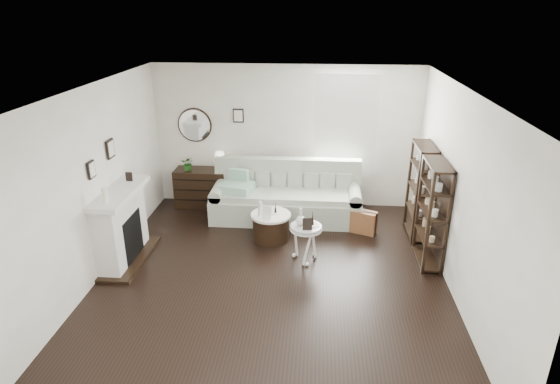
# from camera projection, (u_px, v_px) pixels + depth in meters

# --- Properties ---
(room) EXTENTS (5.50, 5.50, 5.50)m
(room) POSITION_uv_depth(u_px,v_px,m) (325.00, 126.00, 8.67)
(room) COLOR black
(room) RESTS_ON ground
(fireplace) EXTENTS (0.50, 1.40, 1.84)m
(fireplace) POSITION_uv_depth(u_px,v_px,m) (122.00, 228.00, 7.08)
(fireplace) COLOR white
(fireplace) RESTS_ON ground
(shelf_unit_far) EXTENTS (0.30, 0.80, 1.60)m
(shelf_unit_far) POSITION_uv_depth(u_px,v_px,m) (420.00, 191.00, 7.78)
(shelf_unit_far) COLOR black
(shelf_unit_far) RESTS_ON ground
(shelf_unit_near) EXTENTS (0.30, 0.80, 1.60)m
(shelf_unit_near) POSITION_uv_depth(u_px,v_px,m) (432.00, 214.00, 6.95)
(shelf_unit_near) COLOR black
(shelf_unit_near) RESTS_ON ground
(sofa) EXTENTS (2.71, 0.94, 1.05)m
(sofa) POSITION_uv_depth(u_px,v_px,m) (286.00, 199.00, 8.62)
(sofa) COLOR #B4BEA9
(sofa) RESTS_ON ground
(quilt) EXTENTS (0.64, 0.57, 0.14)m
(quilt) POSITION_uv_depth(u_px,v_px,m) (237.00, 187.00, 8.46)
(quilt) COLOR #2A9B6A
(quilt) RESTS_ON sofa
(suitcase) EXTENTS (0.63, 0.41, 0.40)m
(suitcase) POSITION_uv_depth(u_px,v_px,m) (359.00, 221.00, 8.10)
(suitcase) COLOR brown
(suitcase) RESTS_ON ground
(dresser) EXTENTS (1.12, 0.48, 0.74)m
(dresser) POSITION_uv_depth(u_px,v_px,m) (205.00, 188.00, 9.09)
(dresser) COLOR black
(dresser) RESTS_ON ground
(table_lamp) EXTENTS (0.30, 0.30, 0.36)m
(table_lamp) POSITION_uv_depth(u_px,v_px,m) (220.00, 161.00, 8.86)
(table_lamp) COLOR #EFE0C9
(table_lamp) RESTS_ON dresser
(potted_plant) EXTENTS (0.25, 0.22, 0.27)m
(potted_plant) POSITION_uv_depth(u_px,v_px,m) (188.00, 163.00, 8.88)
(potted_plant) COLOR #1C5016
(potted_plant) RESTS_ON dresser
(drum_table) EXTENTS (0.67, 0.67, 0.46)m
(drum_table) POSITION_uv_depth(u_px,v_px,m) (271.00, 226.00, 7.83)
(drum_table) COLOR black
(drum_table) RESTS_ON ground
(pedestal_table) EXTENTS (0.49, 0.49, 0.59)m
(pedestal_table) POSITION_uv_depth(u_px,v_px,m) (306.00, 229.00, 7.08)
(pedestal_table) COLOR silver
(pedestal_table) RESTS_ON ground
(eiffel_drum) EXTENTS (0.12, 0.12, 0.17)m
(eiffel_drum) POSITION_uv_depth(u_px,v_px,m) (275.00, 208.00, 7.75)
(eiffel_drum) COLOR black
(eiffel_drum) RESTS_ON drum_table
(bottle_drum) EXTENTS (0.07, 0.07, 0.30)m
(bottle_drum) POSITION_uv_depth(u_px,v_px,m) (260.00, 207.00, 7.63)
(bottle_drum) COLOR silver
(bottle_drum) RESTS_ON drum_table
(card_frame_drum) EXTENTS (0.17, 0.11, 0.21)m
(card_frame_drum) POSITION_uv_depth(u_px,v_px,m) (267.00, 212.00, 7.55)
(card_frame_drum) COLOR white
(card_frame_drum) RESTS_ON drum_table
(eiffel_ped) EXTENTS (0.14, 0.14, 0.20)m
(eiffel_ped) POSITION_uv_depth(u_px,v_px,m) (313.00, 219.00, 7.04)
(eiffel_ped) COLOR black
(eiffel_ped) RESTS_ON pedestal_table
(flask_ped) EXTENTS (0.15, 0.15, 0.28)m
(flask_ped) POSITION_uv_depth(u_px,v_px,m) (301.00, 217.00, 7.03)
(flask_ped) COLOR silver
(flask_ped) RESTS_ON pedestal_table
(card_frame_ped) EXTENTS (0.14, 0.07, 0.18)m
(card_frame_ped) POSITION_uv_depth(u_px,v_px,m) (307.00, 224.00, 6.90)
(card_frame_ped) COLOR black
(card_frame_ped) RESTS_ON pedestal_table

